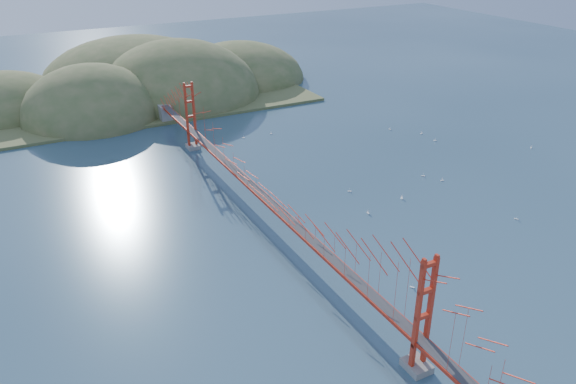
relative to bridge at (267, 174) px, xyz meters
name	(u,v)px	position (x,y,z in m)	size (l,w,h in m)	color
ground	(268,223)	(0.00, -0.18, -7.01)	(320.00, 320.00, 0.00)	#2C4658
bridge	(267,174)	(0.00, 0.00, 0.00)	(2.20, 94.40, 12.00)	gray
far_headlands	(147,92)	(2.21, 68.33, -7.01)	(84.00, 58.00, 25.00)	olive
sailboat_9	(531,147)	(52.20, 2.61, -6.87)	(0.57, 0.57, 0.59)	white
sailboat_14	(402,197)	(19.98, -2.59, -6.86)	(0.64, 0.64, 0.70)	white
sailboat_10	(412,287)	(7.47, -20.37, -6.87)	(0.57, 0.57, 0.61)	white
sailboat_2	(442,180)	(29.15, -0.68, -6.86)	(0.58, 0.50, 0.66)	white
sailboat_16	(423,175)	(27.70, 2.02, -6.86)	(0.63, 0.63, 0.66)	white
sailboat_17	(421,133)	(39.93, 17.13, -6.85)	(0.62, 0.54, 0.71)	white
sailboat_12	(243,137)	(9.81, 30.43, -6.87)	(0.50, 0.40, 0.59)	white
sailboat_1	(350,191)	(14.59, 2.71, -6.86)	(0.61, 0.61, 0.64)	white
sailboat_6	(516,218)	(29.54, -14.64, -6.87)	(0.56, 0.56, 0.60)	white
sailboat_3	(271,133)	(15.23, 30.05, -6.87)	(0.51, 0.47, 0.58)	white
sailboat_15	(390,129)	(36.20, 21.78, -6.86)	(0.47, 0.55, 0.63)	white
sailboat_11	(435,140)	(39.72, 13.11, -6.87)	(0.58, 0.58, 0.62)	white
sailboat_0	(368,212)	(13.07, -4.10, -6.86)	(0.53, 0.60, 0.68)	white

